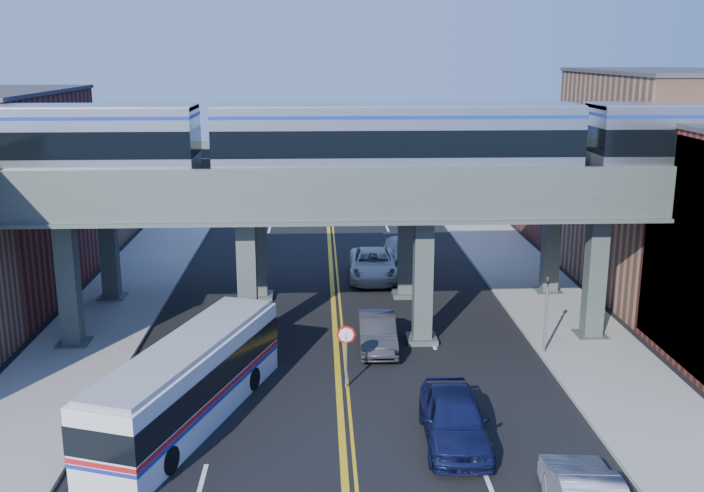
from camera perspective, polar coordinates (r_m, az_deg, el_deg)
The scene contains 17 objects.
ground at distance 29.37m, azimuth -0.81°, elevation -12.64°, with size 120.00×120.00×0.00m, color black.
sidewalk_west at distance 40.01m, azimuth -18.04°, elevation -5.82°, with size 5.00×70.00×0.16m, color gray.
sidewalk_east at distance 40.43m, azimuth 15.35°, elevation -5.42°, with size 5.00×70.00×0.16m, color gray.
building_west_c at distance 58.75m, azimuth -20.11°, elevation 4.15°, with size 8.00×10.00×8.00m, color #92644B.
building_east_b at distance 46.97m, azimuth 21.79°, elevation 4.21°, with size 8.00×14.00×12.00m, color #92644B.
building_east_c at distance 59.14m, azimuth 16.59°, elevation 4.97°, with size 8.00×10.00×9.00m, color maroon.
mural_panel at distance 34.92m, azimuth 23.57°, elevation -1.15°, with size 0.10×9.50×9.50m, color teal.
elevated_viaduct_near at distance 34.90m, azimuth -1.23°, elevation 2.93°, with size 52.00×3.60×7.40m.
elevated_viaduct_far at distance 41.79m, azimuth -1.45°, elevation 4.76°, with size 52.00×3.60×7.40m.
transit_train at distance 34.63m, azimuth 3.26°, elevation 7.63°, with size 49.16×3.08×3.60m.
stop_sign at distance 31.40m, azimuth -0.43°, elevation -7.30°, with size 0.76×0.09×2.63m.
traffic_signal at distance 35.45m, azimuth 13.96°, elevation -4.29°, with size 0.15×0.18×4.10m.
transit_bus at distance 29.42m, azimuth -11.79°, elevation -9.73°, with size 5.95×11.34×2.87m.
car_lane_a at distance 27.75m, azimuth 7.45°, elevation -12.33°, with size 2.15×5.35×1.82m, color #11153E.
car_lane_b at distance 35.78m, azimuth 1.84°, elevation -6.28°, with size 1.63×4.69×1.54m, color #28282A.
car_lane_c at distance 46.67m, azimuth 1.54°, elevation -1.34°, with size 2.78×6.02×1.67m, color silver.
car_lane_d at distance 49.95m, azimuth 3.83°, elevation -0.41°, with size 2.19×5.39×1.56m, color #9D9DA1.
Camera 1 is at (-0.74, -26.25, 13.14)m, focal length 40.00 mm.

